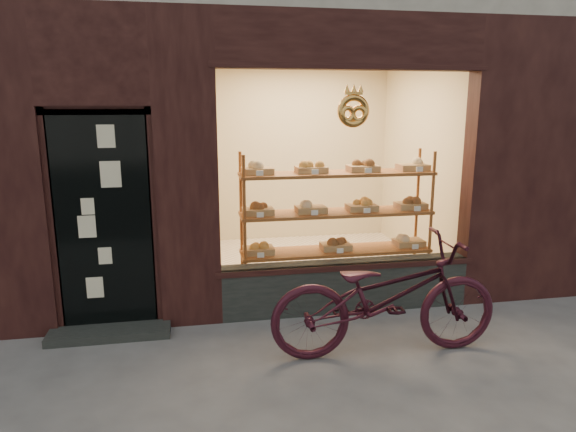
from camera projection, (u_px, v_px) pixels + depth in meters
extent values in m
cube|color=black|center=(346.00, 286.00, 5.60)|extent=(2.70, 0.25, 0.55)
cube|color=black|center=(104.00, 223.00, 4.92)|extent=(0.90, 0.04, 2.15)
cube|color=black|center=(110.00, 332.00, 5.00)|extent=(1.15, 0.35, 0.08)
torus|color=#ECA446|center=(353.00, 111.00, 5.09)|extent=(0.33, 0.07, 0.33)
cube|color=brown|center=(335.00, 291.00, 6.06)|extent=(2.20, 0.45, 0.04)
cube|color=brown|center=(336.00, 251.00, 5.95)|extent=(2.20, 0.45, 0.03)
cube|color=brown|center=(336.00, 213.00, 5.85)|extent=(2.20, 0.45, 0.04)
cube|color=brown|center=(337.00, 174.00, 5.75)|extent=(2.20, 0.45, 0.04)
cylinder|color=brown|center=(245.00, 234.00, 5.50)|extent=(0.04, 0.04, 1.70)
cylinder|color=brown|center=(431.00, 226.00, 5.89)|extent=(0.04, 0.04, 1.70)
cylinder|color=brown|center=(241.00, 226.00, 5.88)|extent=(0.04, 0.04, 1.70)
cylinder|color=brown|center=(416.00, 218.00, 6.26)|extent=(0.04, 0.04, 1.70)
cube|color=#AA8C4B|center=(259.00, 250.00, 5.78)|extent=(0.34, 0.24, 0.07)
sphere|color=#BB7836|center=(258.00, 243.00, 5.76)|extent=(0.11, 0.11, 0.11)
cube|color=white|center=(261.00, 255.00, 5.60)|extent=(0.07, 0.01, 0.05)
cube|color=#AA8C4B|center=(336.00, 246.00, 5.94)|extent=(0.34, 0.24, 0.07)
sphere|color=#4C2112|center=(336.00, 239.00, 5.92)|extent=(0.11, 0.11, 0.11)
cube|color=white|center=(340.00, 251.00, 5.76)|extent=(0.07, 0.01, 0.05)
cube|color=#AA8C4B|center=(409.00, 243.00, 6.10)|extent=(0.34, 0.24, 0.07)
sphere|color=#E0B98E|center=(409.00, 236.00, 6.08)|extent=(0.11, 0.11, 0.11)
cube|color=white|center=(415.00, 247.00, 5.92)|extent=(0.08, 0.01, 0.05)
cube|color=#AA8C4B|center=(258.00, 211.00, 5.68)|extent=(0.34, 0.24, 0.07)
sphere|color=#4C2112|center=(258.00, 204.00, 5.66)|extent=(0.11, 0.11, 0.11)
cube|color=white|center=(260.00, 215.00, 5.50)|extent=(0.07, 0.01, 0.06)
cube|color=#AA8C4B|center=(311.00, 209.00, 5.79)|extent=(0.34, 0.24, 0.07)
sphere|color=#E0B98E|center=(311.00, 202.00, 5.77)|extent=(0.11, 0.11, 0.11)
cube|color=white|center=(315.00, 213.00, 5.61)|extent=(0.08, 0.01, 0.06)
cube|color=#AA8C4B|center=(362.00, 207.00, 5.89)|extent=(0.34, 0.24, 0.07)
sphere|color=#BB7836|center=(362.00, 200.00, 5.87)|extent=(0.11, 0.11, 0.11)
cube|color=white|center=(367.00, 211.00, 5.72)|extent=(0.07, 0.01, 0.06)
cube|color=#AA8C4B|center=(411.00, 205.00, 6.00)|extent=(0.34, 0.24, 0.07)
sphere|color=#4C2112|center=(411.00, 198.00, 5.98)|extent=(0.11, 0.11, 0.11)
cube|color=white|center=(417.00, 209.00, 5.82)|extent=(0.08, 0.01, 0.06)
cube|color=#AA8C4B|center=(258.00, 171.00, 5.58)|extent=(0.34, 0.24, 0.07)
sphere|color=#E0B98E|center=(257.00, 163.00, 5.56)|extent=(0.11, 0.11, 0.11)
cube|color=white|center=(260.00, 173.00, 5.40)|extent=(0.07, 0.01, 0.06)
cube|color=#AA8C4B|center=(311.00, 170.00, 5.69)|extent=(0.34, 0.24, 0.07)
sphere|color=#BB7836|center=(311.00, 162.00, 5.67)|extent=(0.11, 0.11, 0.11)
cube|color=white|center=(315.00, 172.00, 5.51)|extent=(0.08, 0.01, 0.06)
cube|color=#AA8C4B|center=(363.00, 168.00, 5.79)|extent=(0.34, 0.24, 0.07)
sphere|color=#4C2112|center=(363.00, 161.00, 5.78)|extent=(0.11, 0.11, 0.11)
cube|color=white|center=(368.00, 171.00, 5.62)|extent=(0.07, 0.01, 0.06)
cube|color=#AA8C4B|center=(413.00, 167.00, 5.90)|extent=(0.34, 0.24, 0.07)
sphere|color=#E0B98E|center=(413.00, 160.00, 5.88)|extent=(0.11, 0.11, 0.11)
cube|color=white|center=(420.00, 169.00, 5.72)|extent=(0.08, 0.01, 0.06)
imported|color=black|center=(385.00, 297.00, 4.56)|extent=(2.09, 0.78, 1.09)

